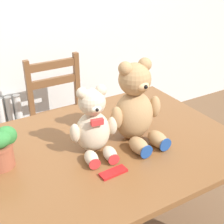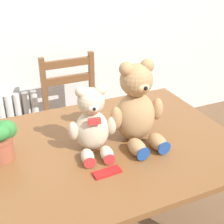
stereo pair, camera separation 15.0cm
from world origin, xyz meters
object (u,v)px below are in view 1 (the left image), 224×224
wooden_chair_behind (63,117)px  teddy_bear_right (135,107)px  chocolate_bar (113,172)px  teddy_bear_left (94,125)px

wooden_chair_behind → teddy_bear_right: size_ratio=2.20×
teddy_bear_right → wooden_chair_behind: bearing=-88.1°
teddy_bear_right → chocolate_bar: bearing=38.1°
teddy_bear_left → chocolate_bar: (-0.01, -0.20, -0.14)m
wooden_chair_behind → chocolate_bar: 1.18m
teddy_bear_left → teddy_bear_right: 0.24m
teddy_bear_right → chocolate_bar: (-0.24, -0.20, -0.17)m
chocolate_bar → teddy_bear_right: bearing=38.9°
teddy_bear_right → chocolate_bar: 0.36m
teddy_bear_left → teddy_bear_right: (0.23, -0.00, 0.04)m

